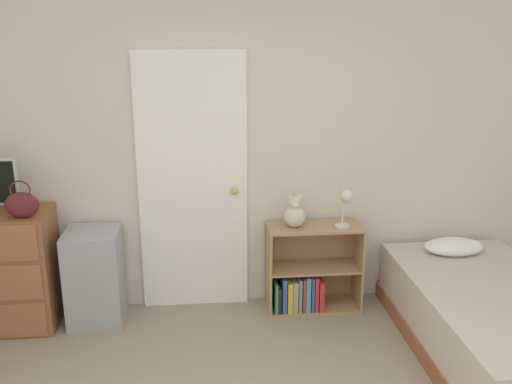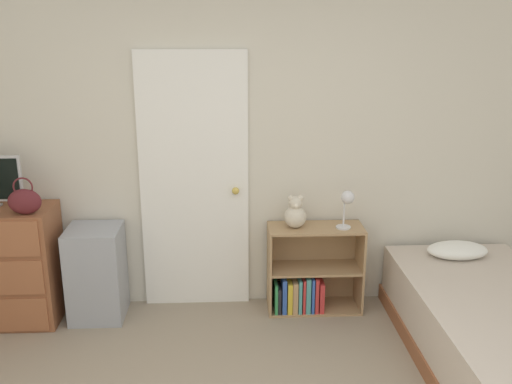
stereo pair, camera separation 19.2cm
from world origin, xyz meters
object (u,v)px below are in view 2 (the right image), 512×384
at_px(storage_bin, 97,273).
at_px(desk_lamp, 347,202).
at_px(bed, 492,329).
at_px(bookshelf, 308,278).
at_px(teddy_bear, 295,214).
at_px(handbag, 25,201).

distance_m(storage_bin, desk_lamp, 1.97).
bearing_deg(bed, storage_bin, 164.83).
distance_m(bookshelf, desk_lamp, 0.70).
relative_size(bookshelf, desk_lamp, 2.44).
bearing_deg(teddy_bear, handbag, -174.20).
height_order(storage_bin, teddy_bear, teddy_bear).
height_order(storage_bin, desk_lamp, desk_lamp).
xyz_separation_m(bookshelf, desk_lamp, (0.27, -0.04, 0.64)).
distance_m(teddy_bear, bed, 1.57).
height_order(teddy_bear, desk_lamp, desk_lamp).
height_order(bookshelf, desk_lamp, desk_lamp).
xyz_separation_m(storage_bin, bookshelf, (1.62, 0.04, -0.10)).
bearing_deg(handbag, storage_bin, 20.19).
bearing_deg(bed, handbag, 169.40).
distance_m(bookshelf, bed, 1.37).
distance_m(storage_bin, bed, 2.85).
distance_m(handbag, bookshelf, 2.17).
xyz_separation_m(handbag, storage_bin, (0.42, 0.15, -0.63)).
relative_size(handbag, desk_lamp, 0.90).
distance_m(storage_bin, bookshelf, 1.62).
bearing_deg(desk_lamp, bed, -41.16).
bearing_deg(bookshelf, handbag, -174.56).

